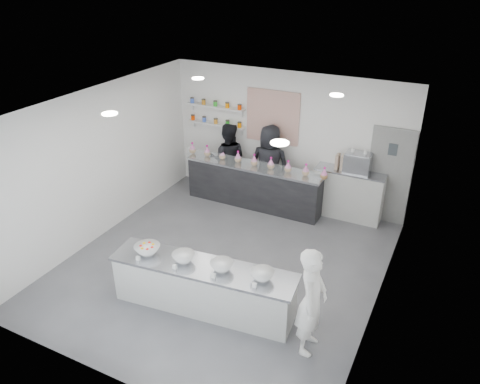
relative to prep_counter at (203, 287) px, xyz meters
name	(u,v)px	position (x,y,z in m)	size (l,w,h in m)	color
floor	(224,264)	(-0.28, 1.20, -0.41)	(6.00, 6.00, 0.00)	#515156
ceiling	(221,107)	(-0.28, 1.20, 2.59)	(6.00, 6.00, 0.00)	white
back_wall	(287,138)	(-0.28, 4.20, 1.09)	(5.50, 5.50, 0.00)	white
left_wall	(99,164)	(-3.03, 1.20, 1.09)	(6.00, 6.00, 0.00)	white
right_wall	(386,229)	(2.47, 1.20, 1.09)	(6.00, 6.00, 0.00)	white
back_door	(389,176)	(2.02, 4.17, 0.64)	(0.88, 0.04, 2.10)	gray
pattern_panel	(273,117)	(-0.63, 4.18, 1.54)	(1.25, 0.03, 1.20)	#A44632
jar_shelf_lower	(216,124)	(-2.03, 4.10, 1.19)	(1.45, 0.22, 0.04)	silver
jar_shelf_upper	(216,107)	(-2.03, 4.10, 1.61)	(1.45, 0.22, 0.04)	silver
preserve_jars	(216,113)	(-2.03, 4.08, 1.47)	(1.45, 0.10, 0.56)	#FA4300
downlight_0	(110,114)	(-1.68, 0.20, 2.57)	(0.24, 0.24, 0.02)	white
downlight_1	(280,143)	(1.12, 0.20, 2.57)	(0.24, 0.24, 0.02)	white
downlight_2	(198,78)	(-1.68, 2.80, 2.57)	(0.24, 0.24, 0.02)	white
downlight_3	(337,95)	(1.12, 2.80, 2.57)	(0.24, 0.24, 0.02)	white
prep_counter	(203,287)	(0.00, 0.00, 0.00)	(3.01, 0.68, 0.82)	beige
back_bar	(254,186)	(-0.78, 3.56, 0.08)	(3.17, 0.58, 0.98)	black
sneeze_guard	(249,165)	(-0.78, 3.29, 0.71)	(3.13, 0.01, 0.27)	white
espresso_ledge	(348,194)	(1.27, 3.98, 0.14)	(1.48, 0.47, 1.10)	beige
espresso_machine	(358,163)	(1.39, 3.98, 0.89)	(0.54, 0.37, 0.41)	#93969E
cup_stacks	(340,162)	(1.03, 3.98, 0.85)	(0.24, 0.24, 0.32)	gray
prep_bowls	(202,262)	(0.00, 0.00, 0.48)	(2.32, 0.47, 0.15)	white
label_cards	(182,281)	(-0.05, -0.50, 0.45)	(2.01, 0.04, 0.07)	white
cookie_bags	(254,160)	(-0.78, 3.56, 0.71)	(3.36, 0.16, 0.28)	pink
woman_prep	(312,301)	(1.80, -0.07, 0.43)	(0.61, 0.40, 1.68)	white
staff_left	(228,160)	(-1.57, 3.81, 0.47)	(0.86, 0.67, 1.76)	black
staff_right	(269,166)	(-0.52, 3.81, 0.53)	(0.92, 0.60, 1.88)	black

